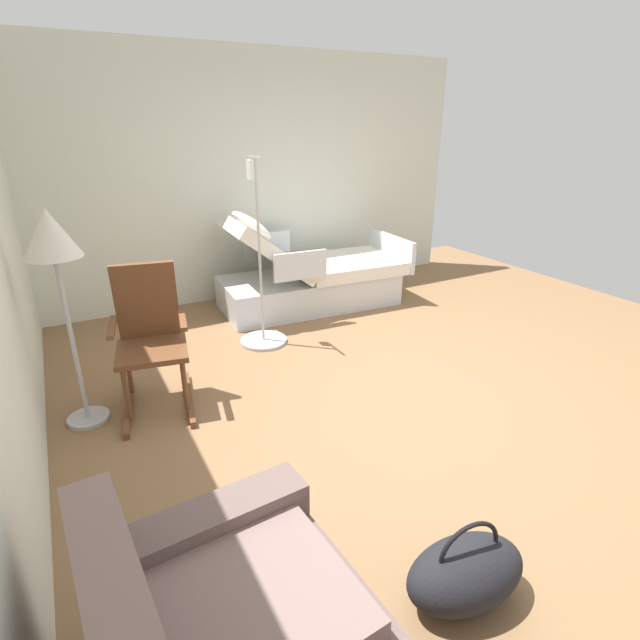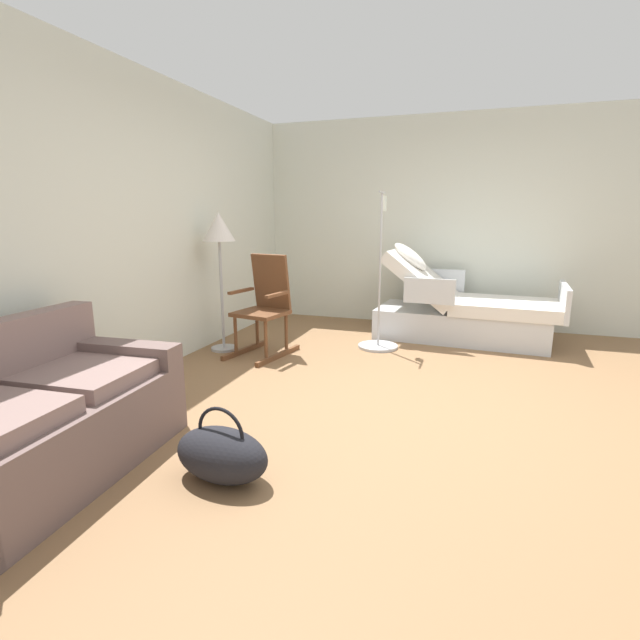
{
  "view_description": "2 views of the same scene",
  "coord_description": "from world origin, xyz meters",
  "px_view_note": "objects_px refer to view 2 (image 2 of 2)",
  "views": [
    {
      "loc": [
        -2.51,
        2.19,
        1.96
      ],
      "look_at": [
        0.22,
        0.7,
        0.69
      ],
      "focal_mm": 27.4,
      "sensor_mm": 36.0,
      "label": 1
    },
    {
      "loc": [
        -3.52,
        -0.35,
        1.43
      ],
      "look_at": [
        -0.17,
        0.77,
        0.65
      ],
      "focal_mm": 26.21,
      "sensor_mm": 36.0,
      "label": 2
    }
  ],
  "objects_px": {
    "floor_lamp": "(219,236)",
    "rocking_chair": "(265,307)",
    "couch": "(33,426)",
    "iv_pole": "(379,326)",
    "hospital_bed": "(462,313)",
    "duffel_bag": "(222,454)"
  },
  "relations": [
    {
      "from": "hospital_bed",
      "to": "rocking_chair",
      "type": "height_order",
      "value": "hospital_bed"
    },
    {
      "from": "rocking_chair",
      "to": "floor_lamp",
      "type": "height_order",
      "value": "floor_lamp"
    },
    {
      "from": "couch",
      "to": "floor_lamp",
      "type": "bearing_deg",
      "value": 7.16
    },
    {
      "from": "hospital_bed",
      "to": "duffel_bag",
      "type": "height_order",
      "value": "hospital_bed"
    },
    {
      "from": "rocking_chair",
      "to": "iv_pole",
      "type": "height_order",
      "value": "iv_pole"
    },
    {
      "from": "couch",
      "to": "duffel_bag",
      "type": "distance_m",
      "value": 1.05
    },
    {
      "from": "rocking_chair",
      "to": "duffel_bag",
      "type": "xyz_separation_m",
      "value": [
        -2.33,
        -0.83,
        -0.35
      ]
    },
    {
      "from": "duffel_bag",
      "to": "iv_pole",
      "type": "distance_m",
      "value": 2.95
    },
    {
      "from": "duffel_bag",
      "to": "floor_lamp",
      "type": "bearing_deg",
      "value": 29.8
    },
    {
      "from": "duffel_bag",
      "to": "rocking_chair",
      "type": "bearing_deg",
      "value": 19.52
    },
    {
      "from": "floor_lamp",
      "to": "iv_pole",
      "type": "relative_size",
      "value": 0.88
    },
    {
      "from": "rocking_chair",
      "to": "duffel_bag",
      "type": "bearing_deg",
      "value": -160.48
    },
    {
      "from": "hospital_bed",
      "to": "couch",
      "type": "distance_m",
      "value": 4.46
    },
    {
      "from": "couch",
      "to": "hospital_bed",
      "type": "bearing_deg",
      "value": -28.4
    },
    {
      "from": "iv_pole",
      "to": "hospital_bed",
      "type": "bearing_deg",
      "value": -51.28
    },
    {
      "from": "couch",
      "to": "rocking_chair",
      "type": "distance_m",
      "value": 2.64
    },
    {
      "from": "hospital_bed",
      "to": "floor_lamp",
      "type": "bearing_deg",
      "value": 118.36
    },
    {
      "from": "rocking_chair",
      "to": "hospital_bed",
      "type": "bearing_deg",
      "value": -56.46
    },
    {
      "from": "floor_lamp",
      "to": "rocking_chair",
      "type": "bearing_deg",
      "value": -87.06
    },
    {
      "from": "rocking_chair",
      "to": "iv_pole",
      "type": "relative_size",
      "value": 0.62
    },
    {
      "from": "couch",
      "to": "iv_pole",
      "type": "xyz_separation_m",
      "value": [
        3.23,
        -1.26,
        -0.06
      ]
    },
    {
      "from": "rocking_chair",
      "to": "floor_lamp",
      "type": "xyz_separation_m",
      "value": [
        -0.03,
        0.49,
        0.72
      ]
    }
  ]
}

